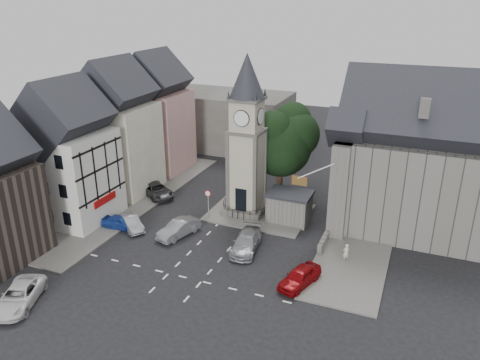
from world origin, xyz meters
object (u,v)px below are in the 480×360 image
at_px(stone_shelter, 289,207).
at_px(car_east_red, 300,277).
at_px(pedestrian, 346,252).
at_px(clock_tower, 247,137).
at_px(car_west_blue, 121,222).

relative_size(stone_shelter, car_east_red, 1.00).
relative_size(stone_shelter, pedestrian, 2.68).
bearing_deg(clock_tower, stone_shelter, -5.84).
xyz_separation_m(car_east_red, pedestrian, (2.67, 5.00, 0.07)).
bearing_deg(pedestrian, car_west_blue, -35.85).
distance_m(clock_tower, stone_shelter, 8.15).
relative_size(clock_tower, stone_shelter, 3.78).
xyz_separation_m(stone_shelter, pedestrian, (6.70, -5.50, -0.75)).
height_order(stone_shelter, car_east_red, stone_shelter).
bearing_deg(pedestrian, car_east_red, 19.87).
bearing_deg(car_west_blue, pedestrian, -87.11).
height_order(stone_shelter, pedestrian, stone_shelter).
bearing_deg(car_west_blue, car_east_red, -101.51).
bearing_deg(stone_shelter, clock_tower, 174.16).
bearing_deg(pedestrian, stone_shelter, -81.40).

